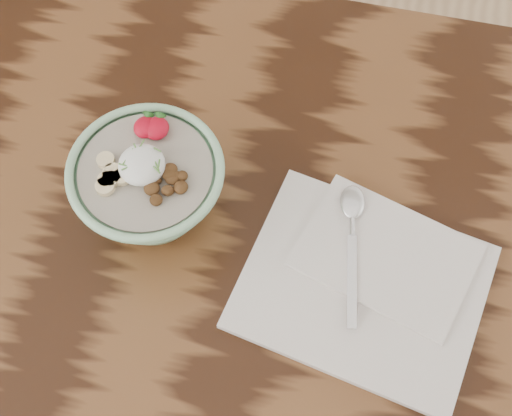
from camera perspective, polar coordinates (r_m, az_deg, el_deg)
The scene contains 4 objects.
table at distance 93.87cm, azimuth -12.76°, elevation -5.79°, with size 160.00×90.00×75.00cm.
breakfast_bowl at distance 81.06cm, azimuth -8.53°, elevation 1.80°, with size 17.34×17.34×11.74cm.
napkin at distance 81.97cm, azimuth 8.90°, elevation -5.73°, with size 29.91×26.09×1.62cm.
spoon at distance 83.20cm, azimuth 7.72°, elevation -1.04°, with size 4.64×17.62×0.92cm.
Camera 1 is at (27.10, -27.13, 151.39)cm, focal length 50.00 mm.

